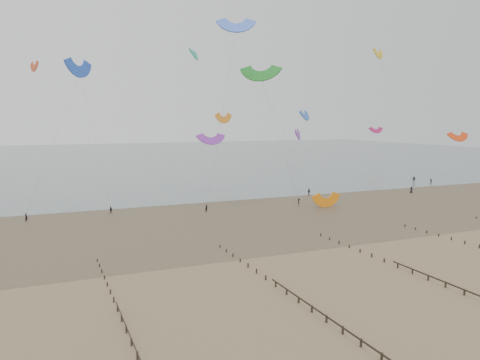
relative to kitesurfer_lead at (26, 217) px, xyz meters
name	(u,v)px	position (x,y,z in m)	size (l,w,h in m)	color
ground	(343,258)	(41.63, -43.73, -0.83)	(500.00, 500.00, 0.00)	brown
sea_and_shore	(227,215)	(37.56, -9.33, -0.82)	(500.00, 665.00, 0.03)	#475654
kitesurfer_lead	(26,217)	(0.00, 0.00, 0.00)	(0.60, 0.40, 1.66)	black
kitesurfers	(313,192)	(67.04, 5.24, 0.03)	(143.08, 23.40, 1.88)	black
grounded_kite	(326,207)	(61.47, -9.45, -0.83)	(6.30, 3.30, 4.80)	orange
kites_airborne	(125,111)	(27.07, 47.91, 21.15)	(228.37, 104.25, 40.43)	red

